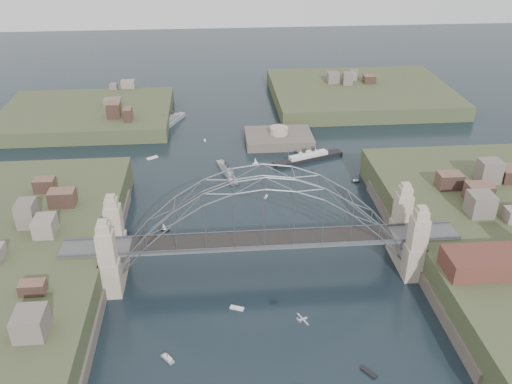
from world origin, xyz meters
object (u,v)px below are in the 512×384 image
at_px(ocean_liner, 308,158).
at_px(naval_cruiser_near, 227,171).
at_px(bridge, 263,224).
at_px(wharf_shed, 496,262).
at_px(fort_island, 279,143).
at_px(naval_cruiser_far, 171,122).

bearing_deg(ocean_liner, naval_cruiser_near, -164.68).
distance_m(bridge, wharf_shed, 46.23).
xyz_separation_m(fort_island, ocean_liner, (7.39, -14.78, 1.23)).
relative_size(bridge, fort_island, 3.82).
bearing_deg(wharf_shed, naval_cruiser_far, 123.42).
relative_size(naval_cruiser_near, naval_cruiser_far, 0.90).
bearing_deg(ocean_liner, naval_cruiser_far, 141.76).
distance_m(bridge, ocean_liner, 59.63).
height_order(bridge, wharf_shed, bridge).
distance_m(fort_island, wharf_shed, 90.48).
height_order(naval_cruiser_far, ocean_liner, naval_cruiser_far).
xyz_separation_m(bridge, fort_island, (12.00, 70.00, -12.66)).
bearing_deg(naval_cruiser_far, wharf_shed, -56.58).
bearing_deg(wharf_shed, fort_island, 110.85).
bearing_deg(ocean_liner, bridge, -109.35).
distance_m(naval_cruiser_far, ocean_liner, 55.84).
height_order(naval_cruiser_near, ocean_liner, ocean_liner).
bearing_deg(ocean_liner, fort_island, 116.55).
distance_m(naval_cruiser_near, naval_cruiser_far, 45.44).
relative_size(fort_island, wharf_shed, 1.10).
relative_size(bridge, naval_cruiser_far, 4.83).
bearing_deg(fort_island, naval_cruiser_near, -129.70).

